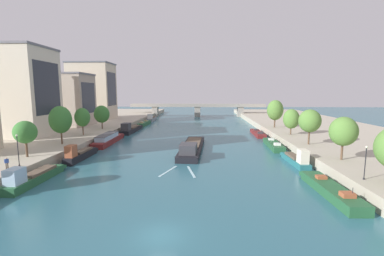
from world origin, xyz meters
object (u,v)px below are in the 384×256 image
object	(u,v)px
moored_boat_left_upstream	(131,129)
tree_right_third	(310,121)
moored_boat_right_second	(273,144)
tree_left_far	(25,132)
tree_left_past_mid	(60,120)
moored_boat_left_far	(108,139)
tree_left_end_of_row	(102,114)
moored_boat_right_midway	(258,133)
moored_boat_left_downstream	(152,119)
moored_boat_left_lone	(80,154)
tree_left_third	(82,117)
tree_right_distant	(343,131)
lamppost_left_bank	(18,149)
barge_midriver	(192,147)
moored_boat_left_near	(33,177)
bridge_far	(197,108)
lamppost_right_bank	(365,161)
moored_boat_left_end	(144,123)
tree_right_past_mid	(275,110)
person_on_quay	(7,162)
moored_boat_right_near	(330,189)
moored_boat_right_far	(296,159)
tree_right_second	(291,119)

from	to	relation	value
moored_boat_left_upstream	tree_right_third	world-z (taller)	tree_right_third
moored_boat_left_upstream	moored_boat_right_second	bearing A→B (deg)	-28.37
tree_left_far	tree_left_past_mid	bearing A→B (deg)	90.00
moored_boat_left_far	tree_left_end_of_row	distance (m)	14.08
moored_boat_right_midway	tree_left_end_of_row	size ratio (longest dim) A/B	2.05
moored_boat_left_downstream	moored_boat_left_lone	bearing A→B (deg)	-90.07
tree_left_third	tree_right_distant	world-z (taller)	tree_right_distant
moored_boat_left_downstream	lamppost_left_bank	size ratio (longest dim) A/B	2.63
barge_midriver	moored_boat_left_near	world-z (taller)	moored_boat_left_near
tree_right_distant	bridge_far	bearing A→B (deg)	105.38
tree_left_past_mid	lamppost_right_bank	size ratio (longest dim) A/B	1.87
tree_right_distant	lamppost_right_bank	xyz separation A→B (m)	(-2.09, -9.50, -2.17)
moored_boat_left_end	lamppost_right_bank	xyz separation A→B (m)	(41.73, -64.96, 3.49)
tree_left_third	lamppost_left_bank	distance (m)	27.34
moored_boat_right_second	tree_right_past_mid	bearing A→B (deg)	75.06
tree_left_third	lamppost_left_bank	xyz separation A→B (m)	(3.38, -27.07, -1.84)
tree_left_third	person_on_quay	world-z (taller)	tree_left_third
moored_boat_left_downstream	tree_left_far	size ratio (longest dim) A/B	2.05
tree_left_far	tree_right_past_mid	world-z (taller)	tree_right_past_mid
moored_boat_left_lone	moored_boat_right_near	size ratio (longest dim) A/B	0.82
tree_right_third	lamppost_right_bank	distance (m)	21.82
moored_boat_right_far	tree_right_third	xyz separation A→B (m)	(5.20, 8.36, 5.70)
moored_boat_right_far	bridge_far	size ratio (longest dim) A/B	0.16
moored_boat_right_far	person_on_quay	distance (m)	44.14
moored_boat_left_far	tree_right_third	world-z (taller)	tree_right_third
tree_left_third	lamppost_left_bank	world-z (taller)	tree_left_third
moored_boat_left_far	lamppost_right_bank	distance (m)	52.06
moored_boat_left_near	moored_boat_left_lone	distance (m)	12.77
tree_right_distant	lamppost_right_bank	world-z (taller)	tree_right_distant
moored_boat_left_near	moored_boat_left_far	xyz separation A→B (m)	(-0.01, 28.15, 0.13)
moored_boat_left_upstream	tree_right_second	size ratio (longest dim) A/B	2.57
moored_boat_left_lone	tree_right_past_mid	size ratio (longest dim) A/B	1.32
tree_right_distant	bridge_far	xyz separation A→B (m)	(-24.99, 90.87, -2.14)
moored_boat_right_far	lamppost_right_bank	xyz separation A→B (m)	(3.50, -13.26, 3.24)
person_on_quay	tree_left_end_of_row	bearing A→B (deg)	93.32
moored_boat_right_second	bridge_far	distance (m)	75.50
tree_left_end_of_row	lamppost_right_bank	world-z (taller)	tree_left_end_of_row
barge_midriver	moored_boat_left_far	distance (m)	21.89
moored_boat_left_near	moored_boat_left_far	size ratio (longest dim) A/B	0.73
moored_boat_right_far	tree_right_past_mid	xyz separation A→B (m)	(5.07, 34.04, 6.07)
tree_left_far	tree_right_third	distance (m)	51.34
barge_midriver	person_on_quay	bearing A→B (deg)	-139.95
moored_boat_right_second	moored_boat_right_midway	xyz separation A→B (m)	(-0.19, 16.84, -0.08)
tree_right_distant	moored_boat_left_lone	bearing A→B (deg)	173.41
moored_boat_left_end	lamppost_left_bank	size ratio (longest dim) A/B	2.81
moored_boat_left_lone	tree_right_past_mid	xyz separation A→B (m)	(43.63, 32.70, 6.01)
moored_boat_left_end	moored_boat_right_far	world-z (taller)	moored_boat_right_far
moored_boat_right_midway	tree_left_third	distance (m)	47.31
tree_right_past_mid	lamppost_left_bank	distance (m)	64.30
moored_boat_right_midway	tree_right_second	xyz separation A→B (m)	(5.99, -10.29, 5.22)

